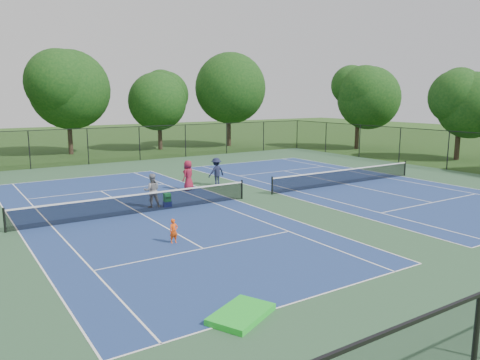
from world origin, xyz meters
TOP-DOWN VIEW (x-y plane):
  - ground at (0.00, 0.00)m, footprint 140.00×140.00m
  - court_pad at (0.00, 0.00)m, footprint 36.00×36.00m
  - tennis_court_left at (-7.00, 0.00)m, footprint 12.00×23.83m
  - tennis_court_right at (7.00, 0.00)m, footprint 12.00×23.83m
  - perimeter_fence at (0.00, 0.00)m, footprint 36.08×36.08m
  - tree_back_b at (-4.00, 26.00)m, footprint 7.60×7.60m
  - tree_back_c at (5.00, 25.00)m, footprint 6.00×6.00m
  - tree_back_d at (13.00, 24.00)m, footprint 7.80×7.80m
  - tree_side_e at (23.00, 14.00)m, footprint 6.60×6.60m
  - tree_side_f at (24.00, 3.00)m, footprint 5.80×5.80m
  - child_player at (-7.62, -5.15)m, footprint 0.36×0.24m
  - instructor at (-6.00, 0.87)m, footprint 1.01×0.88m
  - bystander_b at (-0.23, 4.20)m, footprint 1.23×0.81m
  - bystander_c at (-2.40, 3.88)m, footprint 1.06×0.94m
  - ball_crate at (-5.32, 0.52)m, footprint 0.45×0.33m
  - ball_hopper at (-5.32, 0.52)m, footprint 0.35×0.27m
  - green_tarp at (-8.83, -11.79)m, footprint 2.07×1.77m

SIDE VIEW (x-z plane):
  - ground at x=0.00m, z-range 0.00..0.00m
  - court_pad at x=0.00m, z-range 0.00..0.01m
  - green_tarp at x=-8.83m, z-range 0.01..0.17m
  - tennis_court_left at x=-7.00m, z-range -0.44..0.63m
  - tennis_court_right at x=7.00m, z-range -0.44..0.63m
  - ball_crate at x=-5.32m, z-range 0.00..0.29m
  - child_player at x=-7.62m, z-range 0.00..0.97m
  - ball_hopper at x=-5.32m, z-range 0.29..0.73m
  - instructor at x=-6.00m, z-range 0.00..1.76m
  - bystander_b at x=-0.23m, z-range 0.00..1.79m
  - bystander_c at x=-2.40m, z-range 0.00..1.82m
  - perimeter_fence at x=0.00m, z-range 0.09..3.11m
  - tree_side_f at x=24.00m, z-range 1.19..9.31m
  - tree_back_c at x=5.00m, z-range 1.28..9.68m
  - tree_side_e at x=23.00m, z-range 1.37..10.25m
  - tree_back_b at x=-4.00m, z-range 1.58..11.61m
  - tree_back_d at x=13.00m, z-range 1.64..12.01m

